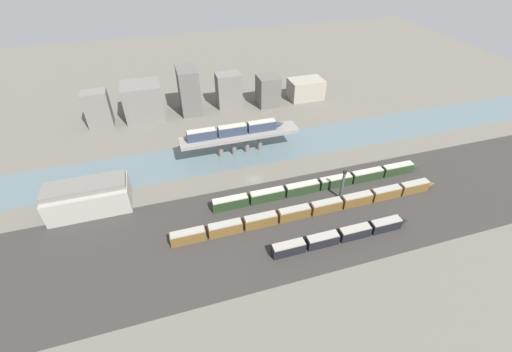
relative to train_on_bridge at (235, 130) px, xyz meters
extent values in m
plane|color=#666056|center=(1.73, -18.67, -10.64)|extent=(400.00, 400.00, 0.00)
cube|color=#33302D|center=(1.73, -42.67, -10.63)|extent=(280.00, 42.00, 0.01)
cube|color=slate|center=(1.73, 0.00, -10.63)|extent=(320.00, 21.51, 0.01)
cube|color=gray|center=(1.73, 0.00, -2.63)|extent=(46.84, 8.18, 1.35)
cylinder|color=slate|center=(-6.34, 0.00, -6.97)|extent=(2.01, 2.01, 7.34)
cylinder|color=slate|center=(-0.96, 0.00, -6.97)|extent=(2.01, 2.01, 7.34)
cylinder|color=slate|center=(4.42, 0.00, -6.97)|extent=(2.01, 2.01, 7.34)
cylinder|color=slate|center=(9.79, 0.00, -6.97)|extent=(2.01, 2.01, 7.34)
cube|color=#2D384C|center=(-13.15, 0.00, -0.16)|extent=(11.15, 2.96, 3.59)
cube|color=#B7B2A3|center=(-13.15, 0.00, 1.84)|extent=(10.70, 2.72, 0.40)
cube|color=#2D384C|center=(-1.28, 0.00, -0.16)|extent=(11.15, 2.96, 3.59)
cube|color=#B7B2A3|center=(-1.28, 0.00, 1.84)|extent=(10.70, 2.72, 0.40)
cube|color=#2D384C|center=(10.59, 0.00, -0.16)|extent=(11.15, 2.96, 3.59)
cube|color=#B7B2A3|center=(10.59, 0.00, 1.84)|extent=(10.70, 2.72, 0.40)
cone|color=#2D384C|center=(18.12, 0.00, -0.33)|extent=(3.90, 2.66, 2.66)
cube|color=black|center=(1.28, -53.95, -9.01)|extent=(9.63, 2.97, 3.25)
cube|color=#9E998E|center=(1.28, -53.95, -7.19)|extent=(9.24, 2.73, 0.40)
cube|color=black|center=(11.78, -53.95, -9.01)|extent=(9.63, 2.97, 3.25)
cube|color=#9E998E|center=(11.78, -53.95, -7.19)|extent=(9.24, 2.73, 0.40)
cube|color=black|center=(22.28, -53.95, -9.01)|extent=(9.63, 2.97, 3.25)
cube|color=#9E998E|center=(22.28, -53.95, -7.19)|extent=(9.24, 2.73, 0.40)
cube|color=black|center=(32.77, -53.95, -9.01)|extent=(9.63, 2.97, 3.25)
cube|color=#9E998E|center=(32.77, -53.95, -7.19)|extent=(9.24, 2.73, 0.40)
cone|color=black|center=(39.27, -53.95, -9.18)|extent=(3.37, 2.67, 2.67)
cube|color=brown|center=(-25.13, -41.29, -8.85)|extent=(10.30, 2.79, 3.57)
cube|color=#9E998E|center=(-25.13, -41.29, -6.87)|extent=(9.89, 2.57, 0.40)
cube|color=brown|center=(-14.04, -41.29, -8.85)|extent=(10.30, 2.79, 3.57)
cube|color=#9E998E|center=(-14.04, -41.29, -6.87)|extent=(9.89, 2.57, 0.40)
cube|color=brown|center=(-2.95, -41.29, -8.85)|extent=(10.30, 2.79, 3.57)
cube|color=#9E998E|center=(-2.95, -41.29, -6.87)|extent=(9.89, 2.57, 0.40)
cube|color=brown|center=(8.15, -41.29, -8.85)|extent=(10.30, 2.79, 3.57)
cube|color=#9E998E|center=(8.15, -41.29, -6.87)|extent=(9.89, 2.57, 0.40)
cube|color=brown|center=(19.24, -41.29, -8.85)|extent=(10.30, 2.79, 3.57)
cube|color=#9E998E|center=(19.24, -41.29, -6.87)|extent=(9.89, 2.57, 0.40)
cube|color=brown|center=(30.33, -41.29, -8.85)|extent=(10.30, 2.79, 3.57)
cube|color=#9E998E|center=(30.33, -41.29, -6.87)|extent=(9.89, 2.57, 0.40)
cube|color=brown|center=(41.43, -41.29, -8.85)|extent=(10.30, 2.79, 3.57)
cube|color=#9E998E|center=(41.43, -41.29, -6.87)|extent=(9.89, 2.57, 0.40)
cube|color=brown|center=(52.52, -41.29, -8.85)|extent=(10.30, 2.79, 3.57)
cube|color=#9E998E|center=(52.52, -41.29, -6.87)|extent=(9.89, 2.57, 0.40)
cone|color=brown|center=(59.47, -41.29, -9.03)|extent=(3.61, 2.51, 2.51)
cube|color=#23381E|center=(-9.91, -30.66, -8.88)|extent=(11.94, 2.76, 3.51)
cube|color=#B7B2A3|center=(-9.91, -30.66, -6.92)|extent=(11.46, 2.54, 0.40)
cube|color=#23381E|center=(2.75, -30.66, -8.88)|extent=(11.94, 2.76, 3.51)
cube|color=#B7B2A3|center=(2.75, -30.66, -6.92)|extent=(11.46, 2.54, 0.40)
cube|color=#23381E|center=(15.40, -30.66, -8.88)|extent=(11.94, 2.76, 3.51)
cube|color=#B7B2A3|center=(15.40, -30.66, -6.92)|extent=(11.46, 2.54, 0.40)
cube|color=#23381E|center=(28.06, -30.66, -8.88)|extent=(11.94, 2.76, 3.51)
cube|color=#B7B2A3|center=(28.06, -30.66, -6.92)|extent=(11.46, 2.54, 0.40)
cube|color=#23381E|center=(40.71, -30.66, -8.88)|extent=(11.94, 2.76, 3.51)
cube|color=#B7B2A3|center=(40.71, -30.66, -6.92)|extent=(11.46, 2.54, 0.40)
cube|color=#23381E|center=(53.37, -30.66, -8.88)|extent=(11.94, 2.76, 3.51)
cube|color=#B7B2A3|center=(53.37, -30.66, -6.92)|extent=(11.46, 2.54, 0.40)
cone|color=#23381E|center=(61.43, -30.66, -9.06)|extent=(4.18, 2.48, 2.48)
cube|color=#9E998E|center=(-53.20, -17.81, -6.43)|extent=(25.15, 12.17, 8.42)
cube|color=slate|center=(-53.20, -17.81, -1.30)|extent=(24.65, 8.52, 1.85)
cylinder|color=#4C4C51|center=(26.76, -36.96, -5.51)|extent=(0.91, 0.91, 10.25)
cube|color=black|center=(26.76, -36.96, 0.21)|extent=(1.00, 0.70, 1.20)
cube|color=slate|center=(-52.67, 40.08, -2.55)|extent=(10.51, 8.04, 16.18)
cube|color=slate|center=(-33.12, 42.63, -2.50)|extent=(17.26, 14.69, 16.28)
cube|color=#605B56|center=(-11.86, 41.99, -0.04)|extent=(9.10, 13.80, 21.20)
cube|color=slate|center=(7.38, 42.72, -2.43)|extent=(11.69, 8.85, 16.42)
cube|color=#605B56|center=(26.16, 38.11, -3.31)|extent=(10.15, 10.36, 14.66)
cube|color=gray|center=(47.34, 39.90, -5.71)|extent=(17.21, 11.41, 9.85)
camera|label=1|loc=(-26.18, -112.32, 65.92)|focal=24.00mm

